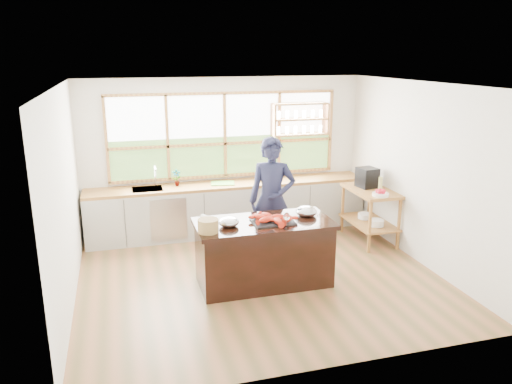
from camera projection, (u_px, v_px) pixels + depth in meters
name	position (u px, v px, depth m)	size (l,w,h in m)	color
ground_plane	(260.00, 277.00, 7.14)	(5.00, 5.00, 0.00)	#99613A
room_shell	(252.00, 150.00, 7.15)	(5.02, 4.52, 2.71)	white
back_counter	(228.00, 208.00, 8.81)	(4.90, 0.63, 0.90)	#AEACA4
right_shelf_unit	(370.00, 206.00, 8.37)	(0.62, 1.10, 0.90)	#A4692D
island	(264.00, 252.00, 6.83)	(1.85, 0.90, 0.90)	black
cook	(272.00, 200.00, 7.48)	(0.70, 0.46, 1.91)	#1C1E3A
potted_plant	(177.00, 178.00, 8.48)	(0.15, 0.10, 0.29)	slate
cutting_board	(223.00, 183.00, 8.67)	(0.40, 0.30, 0.01)	#5CAE3C
espresso_machine	(367.00, 178.00, 8.40)	(0.29, 0.31, 0.33)	black
wine_bottle	(380.00, 185.00, 8.09)	(0.06, 0.06, 0.26)	tan
fruit_bowl	(381.00, 193.00, 7.91)	(0.26, 0.26, 0.11)	white
slate_board	(273.00, 222.00, 6.68)	(0.55, 0.40, 0.02)	black
lobster_pile	(273.00, 219.00, 6.66)	(0.55, 0.48, 0.08)	red
mixing_bowl_left	(229.00, 222.00, 6.52)	(0.27, 0.27, 0.13)	#B7BABF
mixing_bowl_right	(306.00, 211.00, 6.94)	(0.30, 0.30, 0.14)	#B7BABF
wine_glass	(287.00, 217.00, 6.40)	(0.08, 0.08, 0.22)	white
wicker_basket	(208.00, 226.00, 6.29)	(0.27, 0.27, 0.17)	#A07C42
parchment_roll	(208.00, 220.00, 6.67)	(0.08, 0.08, 0.30)	silver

